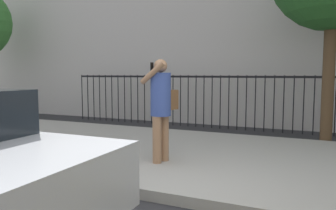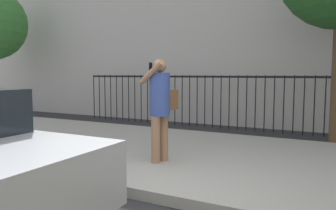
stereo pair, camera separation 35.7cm
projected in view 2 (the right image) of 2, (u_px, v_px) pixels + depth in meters
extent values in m
plane|color=#28282B|center=(156.00, 204.00, 4.10)|extent=(60.00, 60.00, 0.00)
cube|color=#9E9B93|center=(215.00, 159.00, 6.04)|extent=(28.00, 4.40, 0.15)
cube|color=black|center=(261.00, 77.00, 9.16)|extent=(12.00, 0.04, 0.06)
cylinder|color=black|center=(94.00, 97.00, 12.01)|extent=(0.03, 0.03, 1.60)
cylinder|color=black|center=(99.00, 97.00, 11.89)|extent=(0.03, 0.03, 1.60)
cylinder|color=black|center=(105.00, 97.00, 11.77)|extent=(0.03, 0.03, 1.60)
cylinder|color=black|center=(111.00, 97.00, 11.65)|extent=(0.03, 0.03, 1.60)
cylinder|color=black|center=(117.00, 98.00, 11.53)|extent=(0.03, 0.03, 1.60)
cylinder|color=black|center=(123.00, 98.00, 11.42)|extent=(0.03, 0.03, 1.60)
cylinder|color=black|center=(129.00, 98.00, 11.30)|extent=(0.03, 0.03, 1.60)
cylinder|color=black|center=(135.00, 98.00, 11.18)|extent=(0.03, 0.03, 1.60)
cylinder|color=black|center=(141.00, 99.00, 11.06)|extent=(0.03, 0.03, 1.60)
cylinder|color=black|center=(148.00, 99.00, 10.94)|extent=(0.03, 0.03, 1.60)
cylinder|color=black|center=(154.00, 99.00, 10.82)|extent=(0.03, 0.03, 1.60)
cylinder|color=black|center=(161.00, 99.00, 10.71)|extent=(0.03, 0.03, 1.60)
cylinder|color=black|center=(168.00, 100.00, 10.59)|extent=(0.03, 0.03, 1.60)
cylinder|color=black|center=(175.00, 100.00, 10.47)|extent=(0.03, 0.03, 1.60)
cylinder|color=black|center=(182.00, 100.00, 10.35)|extent=(0.03, 0.03, 1.60)
cylinder|color=black|center=(190.00, 101.00, 10.23)|extent=(0.03, 0.03, 1.60)
cylinder|color=black|center=(197.00, 101.00, 10.12)|extent=(0.03, 0.03, 1.60)
cylinder|color=black|center=(205.00, 101.00, 10.00)|extent=(0.03, 0.03, 1.60)
cylinder|color=black|center=(213.00, 102.00, 9.88)|extent=(0.03, 0.03, 1.60)
cylinder|color=black|center=(221.00, 102.00, 9.76)|extent=(0.03, 0.03, 1.60)
cylinder|color=black|center=(229.00, 102.00, 9.64)|extent=(0.03, 0.03, 1.60)
cylinder|color=black|center=(238.00, 103.00, 9.53)|extent=(0.03, 0.03, 1.60)
cylinder|color=black|center=(246.00, 103.00, 9.41)|extent=(0.03, 0.03, 1.60)
cylinder|color=black|center=(255.00, 103.00, 9.29)|extent=(0.03, 0.03, 1.60)
cylinder|color=black|center=(265.00, 104.00, 9.17)|extent=(0.03, 0.03, 1.60)
cylinder|color=black|center=(274.00, 104.00, 9.05)|extent=(0.03, 0.03, 1.60)
cylinder|color=black|center=(284.00, 105.00, 8.94)|extent=(0.03, 0.03, 1.60)
cylinder|color=black|center=(294.00, 105.00, 8.82)|extent=(0.03, 0.03, 1.60)
cylinder|color=black|center=(304.00, 105.00, 8.70)|extent=(0.03, 0.03, 1.60)
cylinder|color=black|center=(314.00, 106.00, 8.58)|extent=(0.03, 0.03, 1.60)
cylinder|color=black|center=(325.00, 106.00, 8.46)|extent=(0.03, 0.03, 1.60)
cylinder|color=black|center=(336.00, 107.00, 8.35)|extent=(0.03, 0.03, 1.60)
cylinder|color=black|center=(70.00, 186.00, 3.85)|extent=(0.64, 0.23, 0.64)
cylinder|color=#936B4C|center=(156.00, 140.00, 5.45)|extent=(0.15, 0.15, 0.79)
cylinder|color=#936B4C|center=(164.00, 138.00, 5.60)|extent=(0.15, 0.15, 0.79)
cylinder|color=#33478C|center=(160.00, 94.00, 5.45)|extent=(0.41, 0.41, 0.72)
sphere|color=#936B4C|center=(160.00, 66.00, 5.41)|extent=(0.22, 0.22, 0.22)
cylinder|color=#936B4C|center=(151.00, 73.00, 5.27)|extent=(0.51, 0.20, 0.39)
cylinder|color=#936B4C|center=(168.00, 95.00, 5.60)|extent=(0.09, 0.09, 0.55)
cube|color=black|center=(151.00, 67.00, 5.34)|extent=(0.03, 0.07, 0.15)
cube|color=brown|center=(170.00, 100.00, 5.66)|extent=(0.22, 0.31, 0.34)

